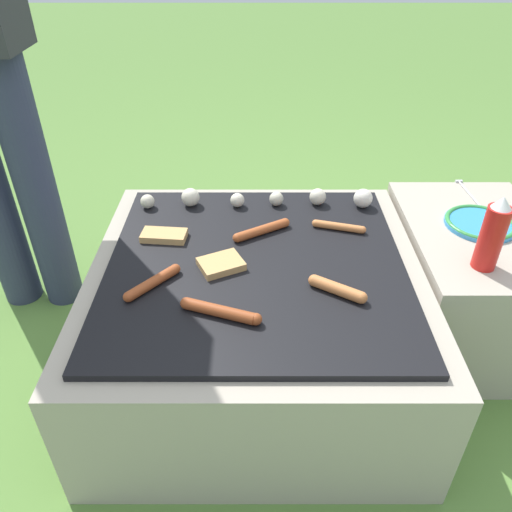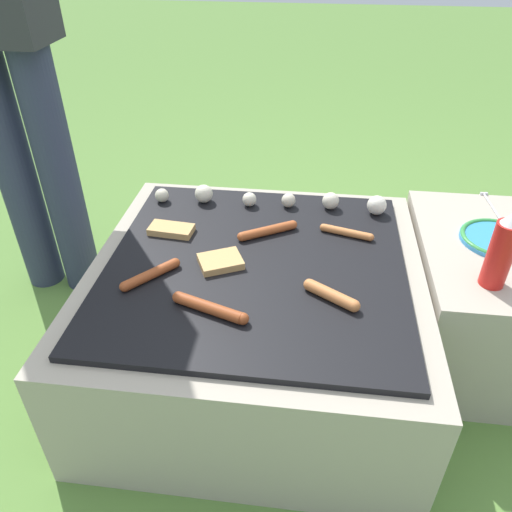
{
  "view_description": "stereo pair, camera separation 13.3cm",
  "coord_description": "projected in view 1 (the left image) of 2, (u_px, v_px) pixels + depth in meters",
  "views": [
    {
      "loc": [
        0.0,
        -1.08,
        1.18
      ],
      "look_at": [
        0.0,
        0.0,
        0.41
      ],
      "focal_mm": 35.0,
      "sensor_mm": 36.0,
      "label": 1
    },
    {
      "loc": [
        0.13,
        -1.08,
        1.18
      ],
      "look_at": [
        0.0,
        0.0,
        0.41
      ],
      "focal_mm": 35.0,
      "sensor_mm": 36.0,
      "label": 2
    }
  ],
  "objects": [
    {
      "name": "ground_plane",
      "position": [
        256.0,
        363.0,
        1.57
      ],
      "size": [
        14.0,
        14.0,
        0.0
      ],
      "primitive_type": "plane",
      "color": "#567F38"
    },
    {
      "name": "sausage_back_right",
      "position": [
        262.0,
        230.0,
        1.45
      ],
      "size": [
        0.17,
        0.11,
        0.03
      ],
      "color": "#A34C23",
      "rests_on": "grill"
    },
    {
      "name": "sausage_back_center",
      "position": [
        337.0,
        289.0,
        1.22
      ],
      "size": [
        0.14,
        0.1,
        0.03
      ],
      "color": "#C6753D",
      "rests_on": "grill"
    },
    {
      "name": "grill",
      "position": [
        256.0,
        317.0,
        1.45
      ],
      "size": [
        0.9,
        0.9,
        0.39
      ],
      "color": "#A89E8C",
      "rests_on": "ground_plane"
    },
    {
      "name": "side_ledge",
      "position": [
        466.0,
        282.0,
        1.59
      ],
      "size": [
        0.42,
        0.61,
        0.39
      ],
      "color": "#A89E8C",
      "rests_on": "ground_plane"
    },
    {
      "name": "plate_colorful",
      "position": [
        480.0,
        223.0,
        1.49
      ],
      "size": [
        0.21,
        0.21,
        0.02
      ],
      "color": "#338CCC",
      "rests_on": "side_ledge"
    },
    {
      "name": "mushroom_row",
      "position": [
        268.0,
        198.0,
        1.57
      ],
      "size": [
        0.73,
        0.07,
        0.06
      ],
      "color": "beige",
      "rests_on": "grill"
    },
    {
      "name": "sausage_mid_left",
      "position": [
        339.0,
        227.0,
        1.47
      ],
      "size": [
        0.15,
        0.06,
        0.02
      ],
      "color": "#C6753D",
      "rests_on": "grill"
    },
    {
      "name": "bread_slice_left",
      "position": [
        221.0,
        264.0,
        1.32
      ],
      "size": [
        0.14,
        0.13,
        0.02
      ],
      "color": "tan",
      "rests_on": "grill"
    },
    {
      "name": "condiment_bottle",
      "position": [
        492.0,
        235.0,
        1.27
      ],
      "size": [
        0.06,
        0.06,
        0.21
      ],
      "color": "red",
      "rests_on": "side_ledge"
    },
    {
      "name": "fork_utensil",
      "position": [
        468.0,
        192.0,
        1.66
      ],
      "size": [
        0.03,
        0.19,
        0.01
      ],
      "color": "silver",
      "rests_on": "side_ledge"
    },
    {
      "name": "sausage_back_left",
      "position": [
        153.0,
        282.0,
        1.25
      ],
      "size": [
        0.12,
        0.14,
        0.03
      ],
      "color": "#93421E",
      "rests_on": "grill"
    },
    {
      "name": "bread_slice_center",
      "position": [
        164.0,
        235.0,
        1.43
      ],
      "size": [
        0.13,
        0.08,
        0.02
      ],
      "color": "tan",
      "rests_on": "grill"
    },
    {
      "name": "sausage_front_center",
      "position": [
        219.0,
        311.0,
        1.16
      ],
      "size": [
        0.19,
        0.08,
        0.03
      ],
      "color": "#93421E",
      "rests_on": "grill"
    }
  ]
}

